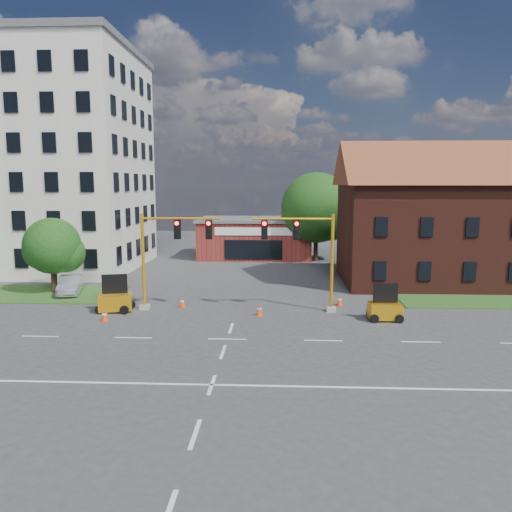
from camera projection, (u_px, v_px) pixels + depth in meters
name	position (u px, v px, depth m)	size (l,w,h in m)	color
ground	(227.00, 339.00, 26.08)	(120.00, 120.00, 0.00)	#3B3B3D
grass_verge_ne	(503.00, 302.00, 34.12)	(14.00, 4.00, 0.08)	#315A21
lane_markings	(221.00, 359.00, 23.11)	(60.00, 36.00, 0.01)	white
office_block	(40.00, 160.00, 47.19)	(18.40, 15.40, 20.60)	silver
brick_shop	(255.00, 237.00, 55.41)	(12.40, 8.40, 4.30)	maroon
townhouse_row	(469.00, 210.00, 40.20)	(21.00, 11.00, 11.50)	#4E2017
tree_large	(320.00, 210.00, 51.75)	(7.68, 7.32, 9.27)	#321E12
tree_nw_front	(56.00, 248.00, 36.70)	(4.34, 4.13, 5.61)	#321E12
signal_mast_west	(168.00, 250.00, 31.65)	(5.30, 0.60, 6.20)	#9A9A95
signal_mast_east	(306.00, 250.00, 31.24)	(5.30, 0.60, 6.20)	#9A9A95
trailer_west	(115.00, 300.00, 31.66)	(2.27, 1.78, 2.29)	#EFA214
trailer_east	(385.00, 309.00, 29.64)	(1.89, 1.29, 2.11)	#EFA214
cone_a	(105.00, 316.00, 29.43)	(0.40, 0.40, 0.70)	#FF420D
cone_b	(182.00, 302.00, 32.70)	(0.40, 0.40, 0.70)	#FF420D
cone_c	(259.00, 310.00, 30.71)	(0.40, 0.40, 0.70)	#FF420D
cone_d	(340.00, 301.00, 33.22)	(0.40, 0.40, 0.70)	#FF420D
pickup_white	(402.00, 282.00, 37.84)	(2.29, 4.96, 1.38)	silver
sedan_silver_front	(70.00, 285.00, 36.72)	(1.43, 4.09, 1.35)	#B8BBC1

